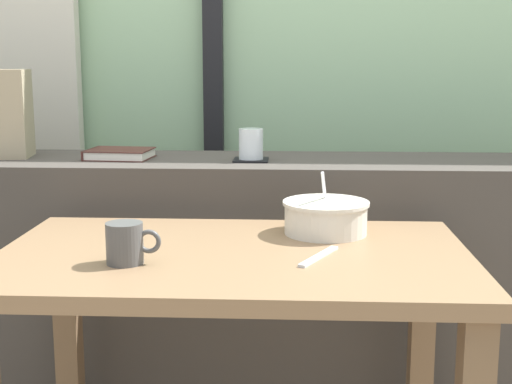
{
  "coord_description": "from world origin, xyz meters",
  "views": [
    {
      "loc": [
        0.17,
        -1.54,
        1.13
      ],
      "look_at": [
        0.07,
        0.4,
        0.77
      ],
      "focal_mm": 50.56,
      "sensor_mm": 36.0,
      "label": 1
    }
  ],
  "objects_px": {
    "soup_bowl": "(326,217)",
    "fork_utensil": "(319,256)",
    "closed_book": "(119,154)",
    "breakfast_table": "(234,307)",
    "juice_glass": "(251,146)",
    "ceramic_mug": "(126,243)",
    "coaster_square": "(251,160)"
  },
  "relations": [
    {
      "from": "soup_bowl",
      "to": "fork_utensil",
      "type": "bearing_deg",
      "value": -96.09
    },
    {
      "from": "juice_glass",
      "to": "closed_book",
      "type": "relative_size",
      "value": 0.45
    },
    {
      "from": "juice_glass",
      "to": "ceramic_mug",
      "type": "distance_m",
      "value": 0.7
    },
    {
      "from": "breakfast_table",
      "to": "closed_book",
      "type": "height_order",
      "value": "closed_book"
    },
    {
      "from": "breakfast_table",
      "to": "fork_utensil",
      "type": "bearing_deg",
      "value": -12.65
    },
    {
      "from": "breakfast_table",
      "to": "closed_book",
      "type": "bearing_deg",
      "value": 123.67
    },
    {
      "from": "coaster_square",
      "to": "closed_book",
      "type": "bearing_deg",
      "value": 176.11
    },
    {
      "from": "fork_utensil",
      "to": "ceramic_mug",
      "type": "relative_size",
      "value": 1.5
    },
    {
      "from": "soup_bowl",
      "to": "fork_utensil",
      "type": "xyz_separation_m",
      "value": [
        -0.02,
        -0.22,
        -0.04
      ]
    },
    {
      "from": "breakfast_table",
      "to": "ceramic_mug",
      "type": "distance_m",
      "value": 0.29
    },
    {
      "from": "coaster_square",
      "to": "juice_glass",
      "type": "height_order",
      "value": "juice_glass"
    },
    {
      "from": "juice_glass",
      "to": "ceramic_mug",
      "type": "xyz_separation_m",
      "value": [
        -0.22,
        -0.66,
        -0.12
      ]
    },
    {
      "from": "breakfast_table",
      "to": "juice_glass",
      "type": "relative_size",
      "value": 11.63
    },
    {
      "from": "coaster_square",
      "to": "juice_glass",
      "type": "distance_m",
      "value": 0.04
    },
    {
      "from": "ceramic_mug",
      "to": "juice_glass",
      "type": "bearing_deg",
      "value": 71.78
    },
    {
      "from": "breakfast_table",
      "to": "juice_glass",
      "type": "bearing_deg",
      "value": 89.44
    },
    {
      "from": "breakfast_table",
      "to": "closed_book",
      "type": "relative_size",
      "value": 5.24
    },
    {
      "from": "fork_utensil",
      "to": "coaster_square",
      "type": "bearing_deg",
      "value": 133.08
    },
    {
      "from": "juice_glass",
      "to": "fork_utensil",
      "type": "distance_m",
      "value": 0.64
    },
    {
      "from": "soup_bowl",
      "to": "closed_book",
      "type": "bearing_deg",
      "value": 145.63
    },
    {
      "from": "breakfast_table",
      "to": "closed_book",
      "type": "xyz_separation_m",
      "value": [
        -0.39,
        0.58,
        0.26
      ]
    },
    {
      "from": "breakfast_table",
      "to": "coaster_square",
      "type": "bearing_deg",
      "value": 89.44
    },
    {
      "from": "juice_glass",
      "to": "closed_book",
      "type": "height_order",
      "value": "juice_glass"
    },
    {
      "from": "breakfast_table",
      "to": "soup_bowl",
      "type": "xyz_separation_m",
      "value": [
        0.21,
        0.17,
        0.17
      ]
    },
    {
      "from": "closed_book",
      "to": "fork_utensil",
      "type": "xyz_separation_m",
      "value": [
        0.57,
        -0.62,
        -0.13
      ]
    },
    {
      "from": "coaster_square",
      "to": "soup_bowl",
      "type": "distance_m",
      "value": 0.44
    },
    {
      "from": "ceramic_mug",
      "to": "coaster_square",
      "type": "bearing_deg",
      "value": 71.78
    },
    {
      "from": "fork_utensil",
      "to": "ceramic_mug",
      "type": "distance_m",
      "value": 0.4
    },
    {
      "from": "closed_book",
      "to": "breakfast_table",
      "type": "bearing_deg",
      "value": -56.33
    },
    {
      "from": "closed_book",
      "to": "fork_utensil",
      "type": "relative_size",
      "value": 1.15
    },
    {
      "from": "juice_glass",
      "to": "fork_utensil",
      "type": "height_order",
      "value": "juice_glass"
    },
    {
      "from": "fork_utensil",
      "to": "breakfast_table",
      "type": "bearing_deg",
      "value": -166.23
    }
  ]
}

